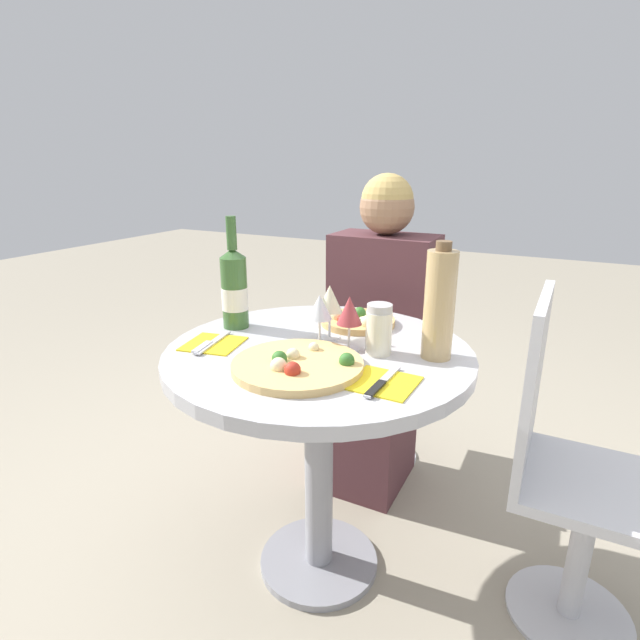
% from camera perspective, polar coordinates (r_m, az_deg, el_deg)
% --- Properties ---
extents(ground_plane, '(12.00, 12.00, 0.00)m').
position_cam_1_polar(ground_plane, '(1.79, -0.13, -26.02)').
color(ground_plane, '#9E937F').
rests_on(ground_plane, ground).
extents(dining_table, '(0.85, 0.85, 0.74)m').
position_cam_1_polar(dining_table, '(1.44, -0.15, -8.47)').
color(dining_table, gray).
rests_on(dining_table, ground_plane).
extents(chair_behind_diner, '(0.38, 0.38, 0.92)m').
position_cam_1_polar(chair_behind_diner, '(2.14, 7.57, -4.10)').
color(chair_behind_diner, silver).
rests_on(chair_behind_diner, ground_plane).
extents(seated_diner, '(0.40, 0.46, 1.20)m').
position_cam_1_polar(seated_diner, '(1.98, 6.25, -3.00)').
color(seated_diner, '#512D33').
rests_on(seated_diner, ground_plane).
extents(chair_empty_side, '(0.38, 0.38, 0.92)m').
position_cam_1_polar(chair_empty_side, '(1.53, 26.28, -15.52)').
color(chair_empty_side, silver).
rests_on(chair_empty_side, ground_plane).
extents(pizza_large, '(0.33, 0.33, 0.05)m').
position_cam_1_polar(pizza_large, '(1.25, -2.57, -5.11)').
color(pizza_large, '#DBB26B').
rests_on(pizza_large, dining_table).
extents(pizza_small_far, '(0.23, 0.23, 0.05)m').
position_cam_1_polar(pizza_small_far, '(1.58, 4.29, -0.06)').
color(pizza_small_far, tan).
rests_on(pizza_small_far, dining_table).
extents(wine_bottle, '(0.08, 0.08, 0.34)m').
position_cam_1_polar(wine_bottle, '(1.55, -9.76, 3.59)').
color(wine_bottle, '#38602D').
rests_on(wine_bottle, dining_table).
extents(tall_carafe, '(0.08, 0.08, 0.31)m').
position_cam_1_polar(tall_carafe, '(1.32, 13.49, 1.74)').
color(tall_carafe, tan).
rests_on(tall_carafe, dining_table).
extents(sugar_shaker, '(0.07, 0.07, 0.14)m').
position_cam_1_polar(sugar_shaker, '(1.34, 6.75, -1.09)').
color(sugar_shaker, silver).
rests_on(sugar_shaker, dining_table).
extents(wine_glass_back_left, '(0.07, 0.07, 0.16)m').
position_cam_1_polar(wine_glass_back_left, '(1.43, 1.12, 2.35)').
color(wine_glass_back_left, silver).
rests_on(wine_glass_back_left, dining_table).
extents(wine_glass_front_right, '(0.07, 0.07, 0.15)m').
position_cam_1_polar(wine_glass_front_right, '(1.34, 3.39, 0.97)').
color(wine_glass_front_right, silver).
rests_on(wine_glass_front_right, dining_table).
extents(wine_glass_front_left, '(0.07, 0.07, 0.15)m').
position_cam_1_polar(wine_glass_front_left, '(1.38, -0.04, 1.34)').
color(wine_glass_front_left, silver).
rests_on(wine_glass_front_left, dining_table).
extents(place_setting_left, '(0.18, 0.19, 0.01)m').
position_cam_1_polar(place_setting_left, '(1.44, -12.18, -2.66)').
color(place_setting_left, yellow).
rests_on(place_setting_left, dining_table).
extents(place_setting_right, '(0.15, 0.19, 0.01)m').
position_cam_1_polar(place_setting_right, '(1.18, 7.15, -7.14)').
color(place_setting_right, yellow).
rests_on(place_setting_right, dining_table).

